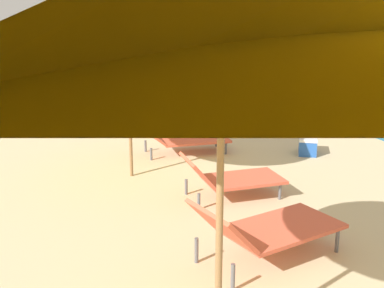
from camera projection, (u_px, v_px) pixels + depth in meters
name	position (u px, v px, depth m)	size (l,w,h in m)	color
umbrella_second	(223.00, 35.00, 2.89)	(2.13, 2.13, 2.52)	olive
lounger_second_shoreside	(265.00, 228.00, 4.75)	(1.67, 1.04, 0.69)	#D8593F
umbrella_third	(127.00, 29.00, 6.73)	(2.51, 2.51, 2.51)	olive
lounger_third_shoreside	(182.00, 138.00, 8.42)	(1.62, 0.72, 0.58)	#D8593F
lounger_third_inland	(230.00, 177.00, 6.38)	(1.34, 0.68, 0.60)	#D8593F
umbrella_farthest	(60.00, 5.00, 10.25)	(1.98, 1.98, 2.84)	#4C4C51
lounger_farthest_shoreside	(84.00, 100.00, 12.08)	(1.31, 0.69, 0.51)	#D8593F
lounger_farthest_inland	(94.00, 116.00, 10.09)	(1.35, 0.82, 0.63)	blue
person_walking_near	(162.00, 61.00, 15.54)	(0.22, 0.36, 1.52)	#334CB2
cooler_box	(308.00, 145.00, 8.42)	(0.50, 0.57, 0.30)	#2659B2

